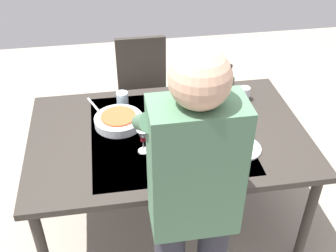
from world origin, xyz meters
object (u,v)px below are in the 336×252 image
Objects in this scene: person_server at (193,204)px; water_cup_far_right at (222,110)px; wine_glass_left at (143,137)px; water_cup_near_left at (199,128)px; chair_near at (143,87)px; dinner_plate_near at (241,148)px; water_cup_far_left at (245,94)px; dining_table at (168,141)px; serving_bowl_pasta at (119,120)px; water_cup_near_right at (122,99)px; wine_bottle at (228,90)px.

person_server reaches higher than water_cup_far_right.
water_cup_near_left is (-0.34, -0.10, -0.05)m from wine_glass_left.
chair_near reaches higher than dinner_plate_near.
wine_glass_left reaches higher than water_cup_far_left.
dining_table is at bearing -137.29° from wine_glass_left.
dining_table is 5.59× the size of serving_bowl_pasta.
chair_near is 3.96× the size of dinner_plate_near.
dinner_plate_near is at bearing 94.58° from water_cup_far_right.
dining_table is 0.22m from water_cup_near_left.
water_cup_far_right is at bearing 159.26° from water_cup_near_right.
water_cup_near_right is 0.32× the size of serving_bowl_pasta.
dining_table is 0.45m from water_cup_near_right.
serving_bowl_pasta is (0.86, 0.15, -0.02)m from water_cup_far_left.
water_cup_near_right is at bearing -80.66° from wine_glass_left.
wine_glass_left is at bearing -7.02° from dinner_plate_near.
water_cup_near_right is 0.66m from water_cup_far_right.
person_server is 15.56× the size of water_cup_near_left.
chair_near is 0.94m from water_cup_far_right.
dining_table is 5.66× the size of wine_bottle.
serving_bowl_pasta is (0.23, 0.79, 0.25)m from chair_near.
chair_near is 1.78m from person_server.
wine_glass_left reaches higher than water_cup_near_right.
chair_near is at bearing -53.85° from wine_bottle.
serving_bowl_pasta is (0.65, -0.01, -0.02)m from water_cup_far_right.
person_server is (0.02, 0.80, 0.28)m from dining_table.
wine_bottle reaches higher than water_cup_far_left.
water_cup_near_left is 0.59m from water_cup_near_right.
dinner_plate_near is at bearing 70.82° from water_cup_far_left.
dinner_plate_near is at bearing 84.58° from wine_bottle.
dining_table is at bearing 155.21° from serving_bowl_pasta.
water_cup_far_left is at bearing -139.28° from water_cup_near_left.
chair_near is 1.04m from water_cup_near_left.
dining_table is 0.85m from person_server.
water_cup_near_right is 0.98× the size of water_cup_far_left.
water_cup_far_right is 0.33× the size of serving_bowl_pasta.
dinner_plate_near is (-0.21, 0.17, -0.05)m from water_cup_near_left.
water_cup_near_right is at bearing -78.94° from person_server.
person_server is 0.79m from water_cup_near_left.
water_cup_far_left is (-0.62, 0.64, 0.26)m from chair_near.
serving_bowl_pasta is at bearing 79.81° from water_cup_near_right.
water_cup_far_right reaches higher than serving_bowl_pasta.
chair_near is 1.13m from wine_glass_left.
chair_near is 3.07× the size of wine_bottle.
dining_table is 15.45× the size of water_cup_near_left.
water_cup_near_right is at bearing -41.89° from dinner_plate_near.
wine_bottle is at bearing 171.25° from water_cup_near_right.
water_cup_near_left is (-0.20, -0.75, -0.16)m from person_server.
person_server is 16.82× the size of water_cup_far_right.
wine_bottle is 0.72m from wine_glass_left.
water_cup_near_left reaches higher than serving_bowl_pasta.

